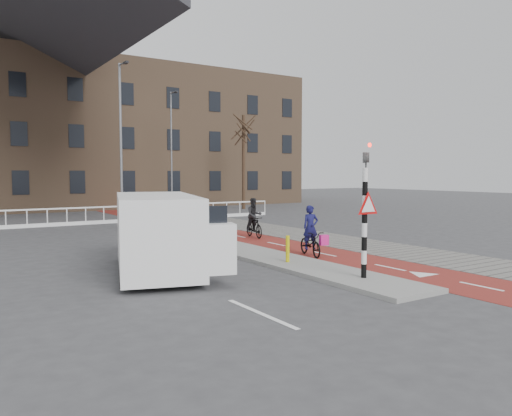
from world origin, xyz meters
TOP-DOWN VIEW (x-y plane):
  - ground at (0.00, 0.00)m, footprint 120.00×120.00m
  - bike_lane at (1.50, 10.00)m, footprint 2.50×60.00m
  - sidewalk at (4.30, 10.00)m, footprint 3.00×60.00m
  - curb_island at (-0.70, 4.00)m, footprint 1.80×16.00m
  - traffic_signal at (-0.60, -2.02)m, footprint 0.80×0.80m
  - bollard at (-0.90, 0.96)m, footprint 0.12×0.12m
  - cyclist_near at (0.82, 1.96)m, footprint 1.00×1.74m
  - cyclist_far at (1.83, 7.16)m, footprint 0.81×1.65m
  - van at (-4.73, 2.07)m, footprint 3.50×5.58m
  - railing at (-5.00, 17.00)m, footprint 28.00×0.10m
  - townhouse_row at (-3.00, 32.00)m, footprint 46.00×10.00m
  - tree_right at (10.79, 22.70)m, footprint 0.27×0.27m
  - streetlight_near at (-2.10, 13.37)m, footprint 0.12×0.12m
  - streetlight_right at (5.04, 23.71)m, footprint 0.12×0.12m

SIDE VIEW (x-z plane):
  - ground at x=0.00m, z-range 0.00..0.00m
  - bike_lane at x=1.50m, z-range 0.00..0.01m
  - sidewalk at x=4.30m, z-range 0.00..0.01m
  - curb_island at x=-0.70m, z-range 0.00..0.12m
  - railing at x=-5.00m, z-range -0.19..0.80m
  - bollard at x=-0.90m, z-range 0.12..0.94m
  - cyclist_near at x=0.82m, z-range -0.28..1.46m
  - cyclist_far at x=1.83m, z-range -0.14..1.61m
  - van at x=-4.73m, z-range 0.06..2.30m
  - traffic_signal at x=-0.60m, z-range 0.15..3.83m
  - tree_right at x=10.79m, z-range 0.00..7.45m
  - streetlight_near at x=-2.10m, z-range 0.00..8.29m
  - streetlight_right at x=5.04m, z-range 0.00..8.90m
  - townhouse_row at x=-3.00m, z-range -0.14..15.76m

